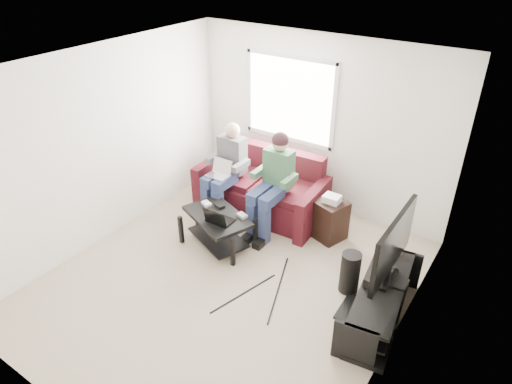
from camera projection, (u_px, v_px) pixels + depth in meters
floor at (229, 280)px, 5.66m from camera, size 4.50×4.50×0.00m
ceiling at (221, 71)px, 4.35m from camera, size 4.50×4.50×0.00m
wall_back at (319, 125)px, 6.62m from camera, size 4.50×0.00×4.50m
wall_front at (42, 313)px, 3.39m from camera, size 4.50×0.00×4.50m
wall_left at (104, 146)px, 5.97m from camera, size 0.00×4.50×4.50m
wall_right at (405, 251)px, 4.04m from camera, size 0.00×4.50×4.50m
window at (290, 99)px, 6.69m from camera, size 1.48×0.04×1.28m
sofa at (262, 190)px, 6.92m from camera, size 2.00×1.02×0.92m
person_left at (226, 167)px, 6.64m from camera, size 0.40×0.71×1.38m
person_right at (273, 177)px, 6.23m from camera, size 0.40×0.71×1.43m
laptop_silver at (219, 172)px, 6.52m from camera, size 0.37×0.29×0.24m
coffee_table at (217, 223)px, 6.13m from camera, size 1.08×0.88×0.47m
laptop_black at (220, 213)px, 5.89m from camera, size 0.41×0.36×0.24m
controller_a at (206, 204)px, 6.28m from camera, size 0.16×0.13×0.04m
controller_b at (219, 206)px, 6.23m from camera, size 0.16×0.13×0.04m
controller_c at (242, 216)px, 6.02m from camera, size 0.16×0.12×0.04m
tv_stand at (380, 304)px, 4.99m from camera, size 0.64×1.52×0.49m
tv at (393, 246)px, 4.69m from camera, size 0.12×1.10×0.81m
soundbar at (377, 272)px, 4.96m from camera, size 0.12×0.50×0.10m
drink_cup at (400, 249)px, 5.30m from camera, size 0.08×0.08×0.12m
console_white at (367, 322)px, 4.66m from camera, size 0.30×0.22×0.06m
console_grey at (391, 283)px, 5.16m from camera, size 0.34×0.26×0.08m
console_black at (379, 302)px, 4.91m from camera, size 0.38×0.30×0.07m
subwoofer at (350, 272)px, 5.37m from camera, size 0.23×0.23×0.53m
keyboard_floor at (348, 307)px, 5.22m from camera, size 0.17×0.48×0.03m
end_table at (330, 219)px, 6.29m from camera, size 0.39×0.39×0.68m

